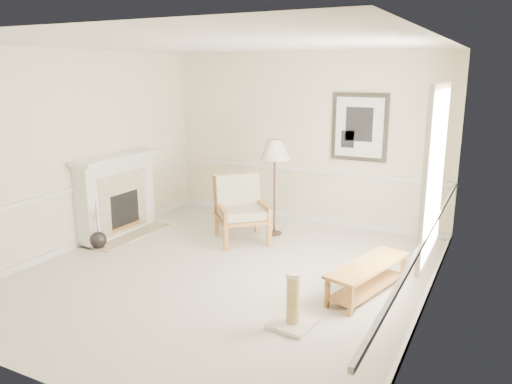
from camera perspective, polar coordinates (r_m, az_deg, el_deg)
ground at (r=6.66m, az=-3.57°, el=-9.25°), size 5.50×5.50×0.00m
room at (r=6.17m, az=-2.35°, el=6.92°), size 5.04×5.54×2.92m
fireplace at (r=8.27m, az=-15.55°, el=-0.46°), size 0.64×1.64×1.31m
floor_vase at (r=7.82m, az=-17.58°, el=-5.30°), size 0.25×0.25×0.73m
armchair at (r=7.80m, az=-1.79°, el=-1.54°), size 1.11×1.11×1.01m
floor_lamp at (r=7.85m, az=2.16°, el=4.55°), size 0.51×0.51×1.54m
bench at (r=6.13m, az=12.65°, el=-9.09°), size 0.74×1.40×0.38m
scratching_post at (r=5.31m, az=4.22°, el=-13.29°), size 0.47×0.47×0.60m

